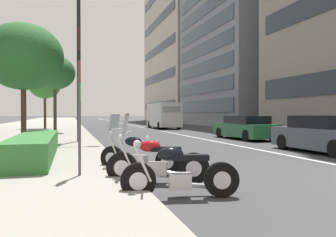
{
  "coord_description": "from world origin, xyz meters",
  "views": [
    {
      "loc": [
        -5.43,
        7.41,
        1.49
      ],
      "look_at": [
        12.49,
        2.33,
        1.21
      ],
      "focal_mm": 37.16,
      "sensor_mm": 36.0,
      "label": 1
    }
  ],
  "objects": [
    {
      "name": "parking_sign_by_curb",
      "position": [
        2.26,
        7.2,
        1.69
      ],
      "size": [
        0.32,
        0.06,
        2.47
      ],
      "color": "#47494C",
      "rests_on": "sidewalk_right_plaza"
    },
    {
      "name": "street_tree_mid_sidewalk",
      "position": [
        20.15,
        8.39,
        4.32
      ],
      "size": [
        2.8,
        2.8,
        5.38
      ],
      "color": "#473323",
      "rests_on": "sidewalk_right_plaza"
    },
    {
      "name": "lane_centre_stripe",
      "position": [
        35.0,
        0.0,
        0.0
      ],
      "size": [
        110.0,
        0.16,
        0.01
      ],
      "primitive_type": "cube",
      "color": "silver",
      "rests_on": "ground"
    },
    {
      "name": "clipped_hedge_bed",
      "position": [
        5.75,
        8.41,
        0.49
      ],
      "size": [
        6.5,
        1.1,
        0.68
      ],
      "primitive_type": "cube",
      "color": "#337033",
      "rests_on": "sidewalk_right_plaza"
    },
    {
      "name": "street_tree_far_plaza",
      "position": [
        10.37,
        9.28,
        3.88
      ],
      "size": [
        3.31,
        3.31,
        5.15
      ],
      "color": "#473323",
      "rests_on": "sidewalk_right_plaza"
    },
    {
      "name": "sidewalk_right_plaza",
      "position": [
        30.0,
        10.96,
        0.07
      ],
      "size": [
        160.0,
        9.75,
        0.15
      ],
      "primitive_type": "cube",
      "color": "gray",
      "rests_on": "ground"
    },
    {
      "name": "motorcycle_nearest_camera",
      "position": [
        3.12,
        5.77,
        0.44
      ],
      "size": [
        1.47,
        1.8,
        1.48
      ],
      "rotation": [
        0.0,
        0.0,
        0.9
      ],
      "color": "black",
      "rests_on": "ground"
    },
    {
      "name": "delivery_van_ahead",
      "position": [
        27.57,
        -1.47,
        1.33
      ],
      "size": [
        6.03,
        2.1,
        2.48
      ],
      "rotation": [
        0.0,
        0.0,
        -0.0
      ],
      "color": "silver",
      "rests_on": "ground"
    },
    {
      "name": "car_mid_block_traffic",
      "position": [
        5.57,
        -1.9,
        0.66
      ],
      "size": [
        4.46,
        1.89,
        1.4
      ],
      "rotation": [
        0.0,
        0.0,
        0.01
      ],
      "color": "#4C515B",
      "rests_on": "ground"
    },
    {
      "name": "street_lamp_with_banners",
      "position": [
        11.76,
        6.65,
        4.85
      ],
      "size": [
        1.26,
        2.27,
        7.71
      ],
      "color": "#232326",
      "rests_on": "sidewalk_right_plaza"
    },
    {
      "name": "office_tower_mid_left",
      "position": [
        55.86,
        -16.77,
        17.84
      ],
      "size": [
        23.84,
        17.47,
        35.68
      ],
      "color": "#B7B2A3",
      "rests_on": "ground"
    },
    {
      "name": "motorcycle_under_tarp",
      "position": [
        1.68,
        5.66,
        0.45
      ],
      "size": [
        0.91,
        2.1,
        1.49
      ],
      "rotation": [
        0.0,
        0.0,
        1.23
      ],
      "color": "black",
      "rests_on": "ground"
    },
    {
      "name": "motorcycle_by_sign_pole",
      "position": [
        0.37,
        5.56,
        0.41
      ],
      "size": [
        0.71,
        2.07,
        1.09
      ],
      "rotation": [
        0.0,
        0.0,
        1.35
      ],
      "color": "black",
      "rests_on": "ground"
    },
    {
      "name": "office_tower_far_left_down_avenue",
      "position": [
        33.66,
        -17.96,
        14.68
      ],
      "size": [
        18.16,
        19.88,
        29.35
      ],
      "color": "gray",
      "rests_on": "ground"
    },
    {
      "name": "car_approaching_light",
      "position": [
        12.59,
        -2.31,
        0.64
      ],
      "size": [
        4.76,
        1.98,
        1.34
      ],
      "rotation": [
        0.0,
        0.0,
        0.05
      ],
      "color": "#236038",
      "rests_on": "ground"
    },
    {
      "name": "street_tree_by_lamp_post",
      "position": [
        27.06,
        9.51,
        3.93
      ],
      "size": [
        2.7,
        2.7,
        4.95
      ],
      "color": "#473323",
      "rests_on": "sidewalk_right_plaza"
    }
  ]
}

